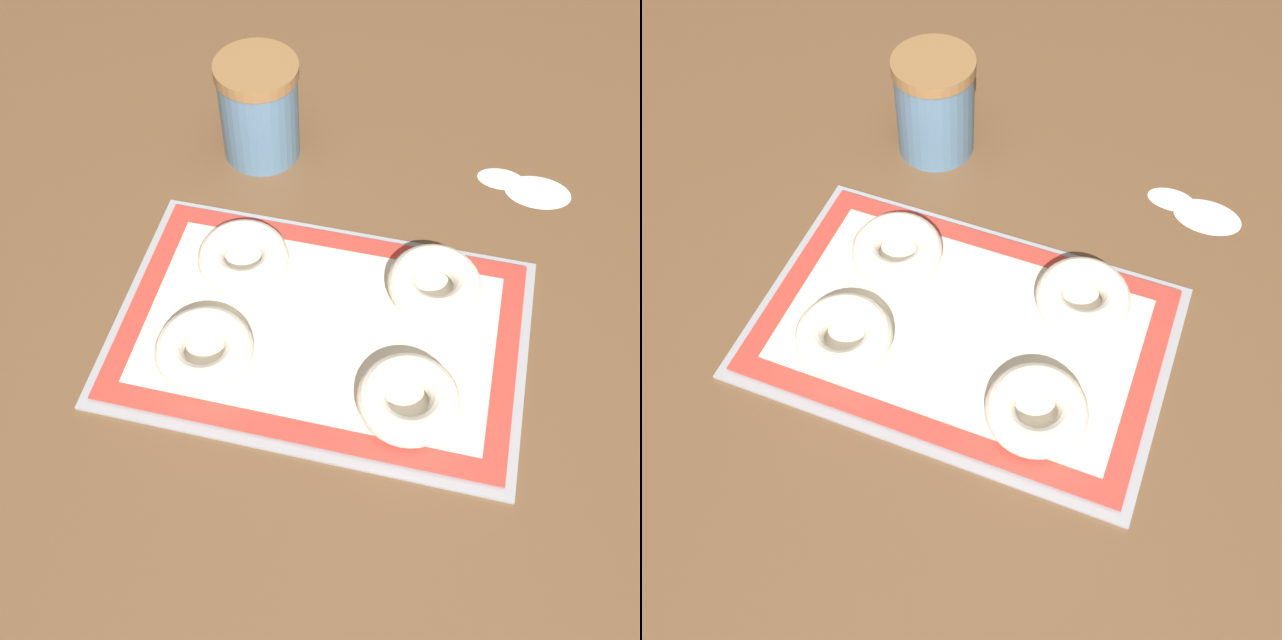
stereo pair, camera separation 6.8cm
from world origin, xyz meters
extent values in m
plane|color=brown|center=(0.00, 0.00, 0.00)|extent=(2.80, 2.80, 0.00)
cube|color=#93969B|center=(-0.01, 0.01, 0.00)|extent=(0.48, 0.32, 0.01)
cube|color=red|center=(-0.01, 0.01, 0.01)|extent=(0.45, 0.29, 0.00)
cube|color=beige|center=(-0.01, 0.01, 0.01)|extent=(0.40, 0.24, 0.00)
torus|color=silver|center=(-0.12, -0.06, 0.03)|extent=(0.11, 0.11, 0.03)
torus|color=silver|center=(0.11, -0.07, 0.03)|extent=(0.11, 0.11, 0.03)
torus|color=silver|center=(-0.12, 0.08, 0.03)|extent=(0.11, 0.11, 0.03)
torus|color=silver|center=(0.11, 0.09, 0.03)|extent=(0.11, 0.11, 0.03)
cylinder|color=slate|center=(-0.15, 0.29, 0.06)|extent=(0.10, 0.10, 0.13)
cylinder|color=olive|center=(-0.15, 0.29, 0.13)|extent=(0.11, 0.11, 0.02)
ellipsoid|color=white|center=(0.18, 0.31, 0.00)|extent=(0.06, 0.04, 0.00)
ellipsoid|color=white|center=(0.23, 0.29, 0.00)|extent=(0.09, 0.06, 0.00)
camera|label=1|loc=(0.10, -0.45, 0.74)|focal=42.00mm
camera|label=2|loc=(0.16, -0.43, 0.74)|focal=42.00mm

